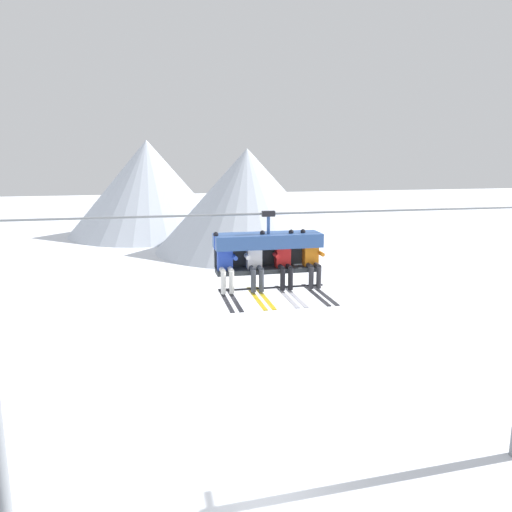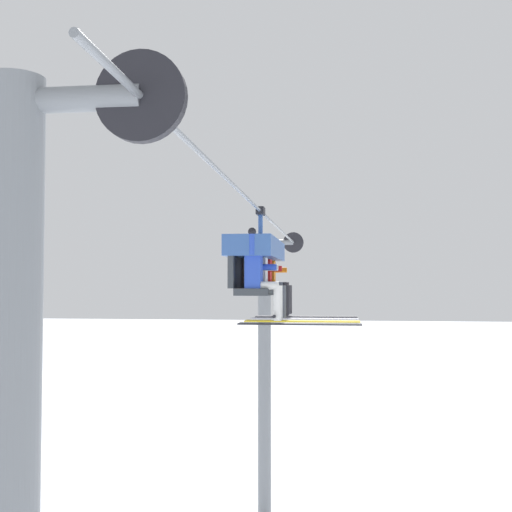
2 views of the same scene
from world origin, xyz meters
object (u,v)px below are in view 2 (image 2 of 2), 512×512
at_px(skier_orange, 275,277).
at_px(skier_red, 272,276).
at_px(chairlift_chair, 256,259).
at_px(lift_tower_far, 265,367).
at_px(skier_blue, 262,275).
at_px(skier_white, 267,276).

bearing_deg(skier_orange, skier_red, 180.00).
bearing_deg(skier_red, chairlift_chair, 146.66).
xyz_separation_m(lift_tower_far, skier_red, (-7.38, -0.92, 2.40)).
bearing_deg(skier_red, lift_tower_far, 7.12).
height_order(chairlift_chair, skier_orange, chairlift_chair).
distance_m(skier_blue, skier_red, 1.30).
relative_size(skier_white, skier_red, 1.00).
bearing_deg(skier_white, lift_tower_far, 6.55).
distance_m(skier_red, skier_orange, 0.64).
relative_size(lift_tower_far, chairlift_chair, 3.26).
relative_size(chairlift_chair, skier_orange, 1.39).
bearing_deg(skier_red, skier_blue, 180.00).
bearing_deg(chairlift_chair, skier_blue, -167.55).
relative_size(lift_tower_far, skier_orange, 4.53).
height_order(skier_blue, skier_orange, same).
height_order(skier_white, skier_orange, same).
distance_m(skier_white, skier_orange, 1.29).
bearing_deg(chairlift_chair, skier_red, -33.34).
relative_size(chairlift_chair, skier_white, 1.39).
distance_m(lift_tower_far, chairlift_chair, 8.18).
height_order(lift_tower_far, skier_orange, lift_tower_far).
xyz_separation_m(lift_tower_far, skier_blue, (-8.68, -0.92, 2.40)).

